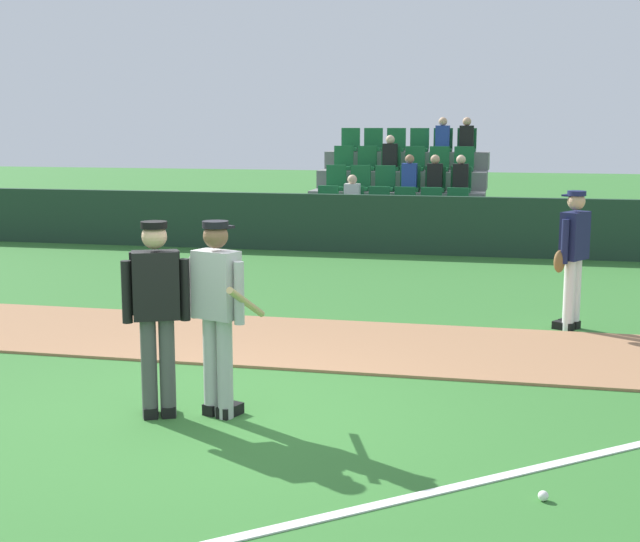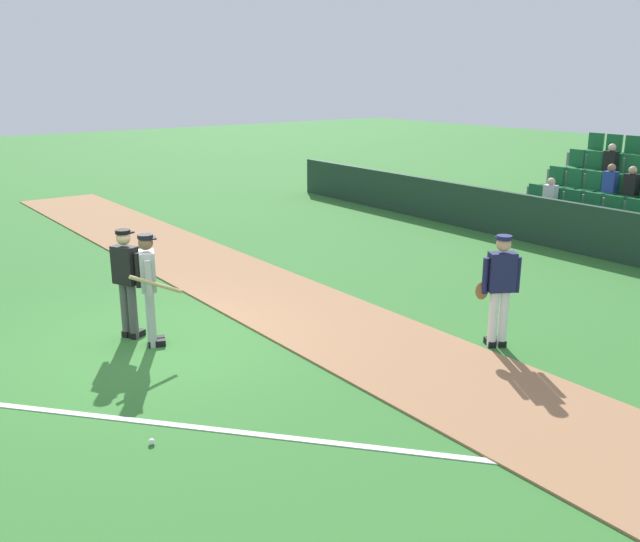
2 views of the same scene
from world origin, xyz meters
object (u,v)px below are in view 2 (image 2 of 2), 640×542
Objects in this scene: runner_navy_jersey at (499,287)px; baseball at (152,442)px; batter_grey_jersey at (149,285)px; umpire_home_plate at (127,277)px.

baseball is (-0.43, -5.46, -0.93)m from runner_navy_jersey.
batter_grey_jersey and runner_navy_jersey have the same top height.
runner_navy_jersey reaches higher than baseball.
batter_grey_jersey is 0.54m from umpire_home_plate.
runner_navy_jersey is at bearing 52.49° from batter_grey_jersey.
runner_navy_jersey is (3.75, 4.33, -0.04)m from umpire_home_plate.
baseball is at bearing -24.08° from batter_grey_jersey.
umpire_home_plate reaches higher than baseball.
umpire_home_plate is at bearing -166.14° from batter_grey_jersey.
umpire_home_plate is (-0.52, -0.13, 0.03)m from batter_grey_jersey.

